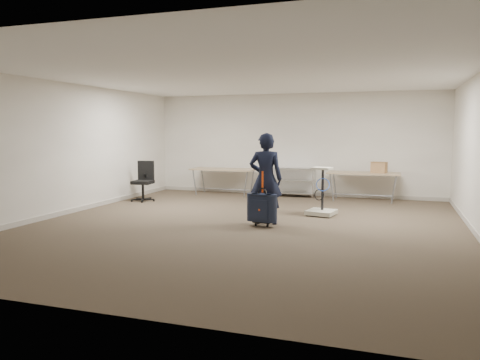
% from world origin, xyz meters
% --- Properties ---
extents(ground, '(9.00, 9.00, 0.00)m').
position_xyz_m(ground, '(0.00, 0.00, 0.00)').
color(ground, '#413528').
rests_on(ground, ground).
extents(room_shell, '(8.00, 9.00, 9.00)m').
position_xyz_m(room_shell, '(0.00, 1.38, 0.05)').
color(room_shell, beige).
rests_on(room_shell, ground).
extents(folding_table_left, '(1.80, 0.75, 0.73)m').
position_xyz_m(folding_table_left, '(-1.90, 3.95, 0.68)').
color(folding_table_left, tan).
rests_on(folding_table_left, ground).
extents(folding_table_right, '(1.80, 0.75, 0.73)m').
position_xyz_m(folding_table_right, '(1.90, 3.95, 0.68)').
color(folding_table_right, tan).
rests_on(folding_table_right, ground).
extents(wire_shelf, '(1.22, 0.47, 0.80)m').
position_xyz_m(wire_shelf, '(0.00, 4.20, 0.44)').
color(wire_shelf, silver).
rests_on(wire_shelf, ground).
extents(person, '(0.70, 0.52, 1.74)m').
position_xyz_m(person, '(0.32, 0.32, 0.87)').
color(person, black).
rests_on(person, ground).
extents(suitcase, '(0.41, 0.27, 1.04)m').
position_xyz_m(suitcase, '(0.33, 0.03, 0.35)').
color(suitcase, black).
rests_on(suitcase, ground).
extents(office_chair, '(0.61, 0.61, 1.01)m').
position_xyz_m(office_chair, '(-3.42, 2.19, 0.31)').
color(office_chair, black).
rests_on(office_chair, ground).
extents(equipment_cart, '(0.65, 0.65, 1.02)m').
position_xyz_m(equipment_cart, '(1.21, 1.55, 0.27)').
color(equipment_cart, '#EFE6CE').
rests_on(equipment_cart, ground).
extents(cardboard_box, '(0.42, 0.35, 0.27)m').
position_xyz_m(cardboard_box, '(2.27, 3.99, 0.87)').
color(cardboard_box, '#A3724C').
rests_on(cardboard_box, folding_table_right).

